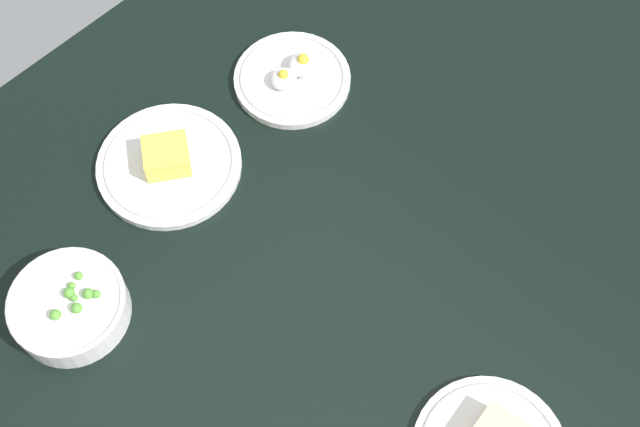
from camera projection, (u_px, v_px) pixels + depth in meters
dining_table at (320, 226)px, 122.95cm from camera, size 142.76×108.77×4.00cm
plate_eggs at (293, 77)px, 132.38cm from camera, size 18.91×18.91×4.82cm
plate_cheese at (169, 163)px, 124.52cm from camera, size 22.10×22.10×5.09cm
bowl_peas at (69, 306)px, 111.82cm from camera, size 16.13×16.13×6.05cm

